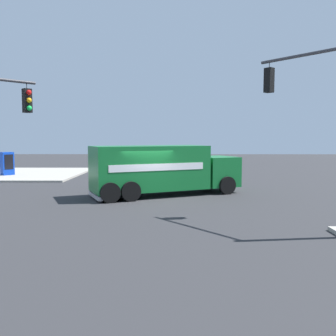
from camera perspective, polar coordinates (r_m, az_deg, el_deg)
name	(u,v)px	position (r m, az deg, el deg)	size (l,w,h in m)	color
ground_plane	(149,198)	(19.08, -2.97, -4.75)	(100.00, 100.00, 0.00)	#2B2B2D
sidewalk_corner_far	(18,174)	(33.56, -22.46, -0.84)	(10.86, 10.86, 0.14)	#9E998E
delivery_truck	(162,169)	(19.95, -0.89, -0.17)	(5.72, 8.52, 2.72)	#146B2D
traffic_light_primary	(334,106)	(13.72, 24.67, 8.87)	(3.43, 2.96, 6.24)	#38383D
pickup_silver	(187,170)	(27.44, 2.94, -0.29)	(2.69, 5.38, 1.38)	#B7BABF
vending_machine_red	(7,163)	(32.14, -23.95, 0.65)	(1.17, 1.17, 1.85)	#0F38B2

